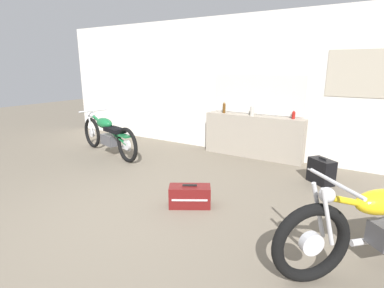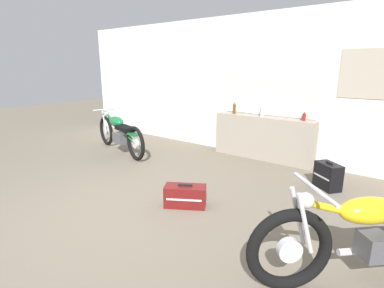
{
  "view_description": "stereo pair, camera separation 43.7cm",
  "coord_description": "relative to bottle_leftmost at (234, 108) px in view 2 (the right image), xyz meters",
  "views": [
    {
      "loc": [
        2.4,
        -2.23,
        1.8
      ],
      "look_at": [
        0.16,
        1.36,
        0.7
      ],
      "focal_mm": 28.0,
      "sensor_mm": 36.0,
      "label": 1
    },
    {
      "loc": [
        2.76,
        -1.98,
        1.8
      ],
      "look_at": [
        0.16,
        1.36,
        0.7
      ],
      "focal_mm": 28.0,
      "sensor_mm": 36.0,
      "label": 2
    }
  ],
  "objects": [
    {
      "name": "bottle_leftmost",
      "position": [
        0.0,
        0.0,
        0.0
      ],
      "size": [
        0.06,
        0.06,
        0.27
      ],
      "color": "#5B3814",
      "rests_on": "sill_counter"
    },
    {
      "name": "ground_plane",
      "position": [
        0.32,
        -3.41,
        -0.97
      ],
      "size": [
        24.0,
        24.0,
        0.0
      ],
      "primitive_type": "plane",
      "color": "#706656"
    },
    {
      "name": "bottle_left_center",
      "position": [
        0.63,
        -0.04,
        -0.01
      ],
      "size": [
        0.07,
        0.07,
        0.25
      ],
      "color": "#B7B2A8",
      "rests_on": "sill_counter"
    },
    {
      "name": "hard_case_darkred",
      "position": [
        0.77,
        -2.57,
        -0.83
      ],
      "size": [
        0.59,
        0.49,
        0.31
      ],
      "color": "maroon",
      "rests_on": "ground_plane"
    },
    {
      "name": "hard_case_black",
      "position": [
        2.1,
        -0.78,
        -0.77
      ],
      "size": [
        0.45,
        0.42,
        0.42
      ],
      "color": "black",
      "rests_on": "ground_plane"
    },
    {
      "name": "motorcycle_yellow",
      "position": [
        2.96,
        -2.69,
        -0.54
      ],
      "size": [
        1.69,
        1.67,
        0.91
      ],
      "color": "black",
      "rests_on": "ground_plane"
    },
    {
      "name": "bottle_center",
      "position": [
        1.41,
        0.04,
        -0.04
      ],
      "size": [
        0.06,
        0.06,
        0.17
      ],
      "color": "maroon",
      "rests_on": "sill_counter"
    },
    {
      "name": "wall_back",
      "position": [
        0.34,
        0.19,
        0.43
      ],
      "size": [
        10.0,
        0.07,
        2.8
      ],
      "color": "silver",
      "rests_on": "ground_plane"
    },
    {
      "name": "motorcycle_green",
      "position": [
        -1.98,
        -1.41,
        -0.54
      ],
      "size": [
        2.13,
        0.79,
        0.87
      ],
      "color": "black",
      "rests_on": "ground_plane"
    },
    {
      "name": "sill_counter",
      "position": [
        0.65,
        0.01,
        -0.55
      ],
      "size": [
        2.01,
        0.28,
        0.85
      ],
      "color": "gray",
      "rests_on": "ground_plane"
    }
  ]
}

